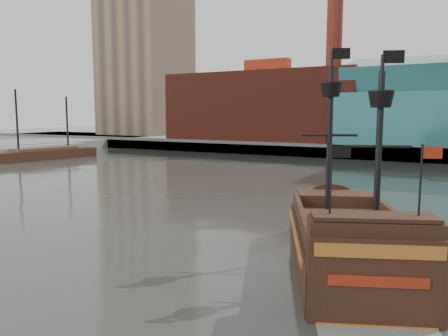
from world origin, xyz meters
The scene contains 6 objects.
ground centered at (0.00, 0.00, 0.00)m, with size 400.00×400.00×0.00m, color #2B2D28.
promenade_far centered at (0.00, 92.00, 1.00)m, with size 220.00×60.00×2.00m, color slate.
seawall centered at (0.00, 62.50, 1.30)m, with size 220.00×1.00×2.60m, color #4C4C49.
skyline centered at (5.21, 84.56, 24.55)m, with size 149.00×45.00×62.00m.
pirate_ship centered at (11.57, 4.81, 1.14)m, with size 11.11×17.47×12.61m.
docked_vessel centered at (-50.09, 35.61, 0.82)m, with size 7.49×19.51×12.96m.
Camera 1 is at (16.59, -17.94, 8.18)m, focal length 35.00 mm.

